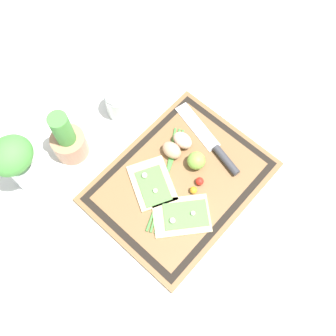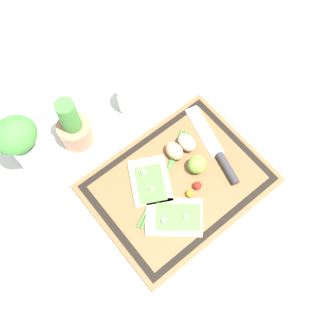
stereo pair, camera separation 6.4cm
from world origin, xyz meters
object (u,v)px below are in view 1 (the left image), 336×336
object	(u,v)px
lime	(195,160)
knife	(217,150)
pizza_slice_near	(182,216)
sauce_jar	(120,103)
pizza_slice_far	(152,184)
egg_brown	(172,150)
herb_glass	(16,162)
herb_pot	(68,140)
egg_pink	(182,140)
cherry_tomato_red	(200,181)
cherry_tomato_yellow	(192,191)

from	to	relation	value
lime	knife	bearing A→B (deg)	-16.89
pizza_slice_near	sauce_jar	distance (m)	0.39
pizza_slice_far	egg_brown	xyz separation A→B (m)	(0.11, 0.02, 0.02)
knife	herb_glass	size ratio (longest dim) A/B	1.33
herb_pot	egg_brown	bearing A→B (deg)	-51.13
egg_pink	herb_glass	size ratio (longest dim) A/B	0.29
lime	sauce_jar	bearing A→B (deg)	91.93
pizza_slice_near	cherry_tomato_red	size ratio (longest dim) A/B	7.98
knife	herb_glass	xyz separation A→B (m)	(-0.42, 0.34, 0.10)
knife	herb_pot	distance (m)	0.42
egg_brown	herb_glass	bearing A→B (deg)	142.70
pizza_slice_far	sauce_jar	world-z (taller)	sauce_jar
cherry_tomato_yellow	herb_pot	bearing A→B (deg)	110.66
egg_brown	cherry_tomato_red	xyz separation A→B (m)	(-0.02, -0.12, -0.01)
egg_brown	cherry_tomato_yellow	size ratio (longest dim) A/B	2.88
knife	herb_pot	world-z (taller)	herb_pot
knife	cherry_tomato_yellow	bearing A→B (deg)	-167.97
egg_pink	herb_pot	world-z (taller)	herb_pot
knife	egg_pink	xyz separation A→B (m)	(-0.05, 0.09, 0.01)
pizza_slice_near	herb_pot	distance (m)	0.38
egg_brown	cherry_tomato_red	size ratio (longest dim) A/B	2.60
knife	herb_pot	bearing A→B (deg)	131.00
pizza_slice_far	egg_pink	distance (m)	0.15
pizza_slice_near	sauce_jar	world-z (taller)	sauce_jar
egg_brown	pizza_slice_far	bearing A→B (deg)	-167.67
cherry_tomato_yellow	sauce_jar	xyz separation A→B (m)	(0.06, 0.34, 0.01)
egg_brown	cherry_tomato_yellow	bearing A→B (deg)	-112.66
pizza_slice_near	egg_brown	size ratio (longest dim) A/B	3.07
herb_pot	egg_pink	bearing A→B (deg)	-45.23
egg_pink	sauce_jar	xyz separation A→B (m)	(-0.03, 0.22, 0.00)
pizza_slice_far	knife	xyz separation A→B (m)	(0.20, -0.07, 0.00)
egg_pink	herb_pot	xyz separation A→B (m)	(-0.23, 0.23, 0.03)
pizza_slice_far	knife	bearing A→B (deg)	-18.61
knife	cherry_tomato_yellow	size ratio (longest dim) A/B	13.25
egg_pink	herb_glass	xyz separation A→B (m)	(-0.37, 0.25, 0.09)
herb_glass	cherry_tomato_red	bearing A→B (deg)	-49.80
egg_pink	herb_pot	distance (m)	0.32
lime	herb_pot	size ratio (longest dim) A/B	0.28
knife	cherry_tomato_yellow	xyz separation A→B (m)	(-0.14, -0.03, 0.00)
pizza_slice_far	egg_pink	bearing A→B (deg)	8.13
egg_pink	cherry_tomato_yellow	world-z (taller)	egg_pink
herb_pot	herb_glass	world-z (taller)	herb_glass
knife	lime	xyz separation A→B (m)	(-0.07, 0.02, 0.02)
sauce_jar	egg_pink	bearing A→B (deg)	-81.33
pizza_slice_far	lime	bearing A→B (deg)	-19.59
egg_brown	egg_pink	size ratio (longest dim) A/B	1.00
cherry_tomato_yellow	herb_pot	xyz separation A→B (m)	(-0.13, 0.35, 0.04)
cherry_tomato_red	sauce_jar	world-z (taller)	sauce_jar
lime	cherry_tomato_red	size ratio (longest dim) A/B	2.24
knife	sauce_jar	distance (m)	0.32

